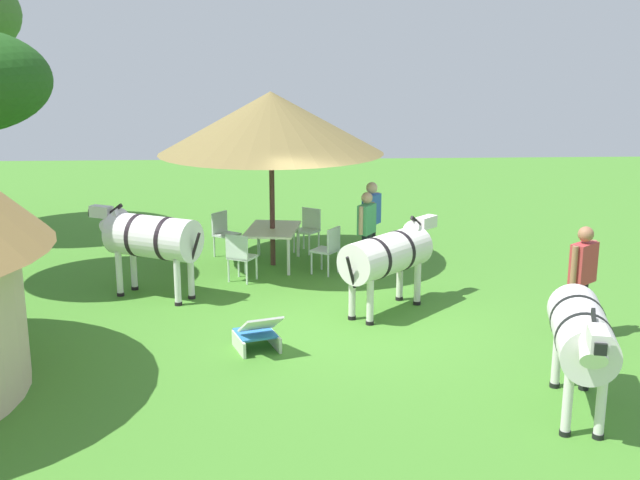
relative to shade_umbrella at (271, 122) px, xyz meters
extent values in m
plane|color=#45832B|center=(-3.15, -1.27, -2.79)|extent=(36.00, 36.00, 0.00)
cylinder|color=#4F2E2A|center=(0.00, 0.00, -1.68)|extent=(0.10, 0.10, 2.21)
cone|color=olive|center=(0.00, 0.00, 0.00)|extent=(4.28, 4.28, 1.15)
cube|color=#EDE5CA|center=(0.00, 0.00, -2.07)|extent=(1.58, 1.15, 0.04)
cylinder|color=silver|center=(-0.60, 0.51, -2.44)|extent=(0.06, 0.06, 0.70)
cylinder|color=silver|center=(0.72, 0.30, -2.44)|extent=(0.06, 0.06, 0.70)
cylinder|color=silver|center=(-0.72, -0.30, -2.44)|extent=(0.06, 0.06, 0.70)
cylinder|color=silver|center=(0.60, -0.51, -2.44)|extent=(0.06, 0.06, 0.70)
cube|color=white|center=(-1.04, 0.54, -2.34)|extent=(0.58, 0.58, 0.04)
cube|color=white|center=(-1.21, 0.63, -2.11)|extent=(0.24, 0.41, 0.45)
cylinder|color=white|center=(-0.80, 0.63, -2.56)|extent=(0.04, 0.04, 0.45)
cylinder|color=white|center=(-0.97, 0.29, -2.56)|extent=(0.04, 0.04, 0.45)
cylinder|color=white|center=(-1.12, 0.80, -2.56)|extent=(0.04, 0.04, 0.45)
cylinder|color=white|center=(-1.29, 0.46, -2.56)|extent=(0.04, 0.04, 0.45)
cube|color=silver|center=(-0.64, -0.99, -2.34)|extent=(0.60, 0.59, 0.04)
cube|color=silver|center=(-0.75, -1.15, -2.11)|extent=(0.39, 0.27, 0.45)
cylinder|color=silver|center=(-0.70, -0.73, -2.56)|extent=(0.04, 0.04, 0.45)
cylinder|color=silver|center=(-0.39, -0.94, -2.56)|extent=(0.04, 0.04, 0.45)
cylinder|color=silver|center=(-0.90, -1.03, -2.56)|extent=(0.04, 0.04, 0.45)
cylinder|color=silver|center=(-0.58, -1.24, -2.56)|extent=(0.04, 0.04, 0.45)
cube|color=white|center=(0.95, -0.69, -2.34)|extent=(0.60, 0.60, 0.04)
cube|color=white|center=(1.11, -0.80, -2.11)|extent=(0.29, 0.38, 0.45)
cylinder|color=white|center=(0.70, -0.74, -2.56)|extent=(0.04, 0.04, 0.45)
cylinder|color=white|center=(0.92, -0.43, -2.56)|extent=(0.04, 0.04, 0.45)
cylinder|color=white|center=(0.99, -0.95, -2.56)|extent=(0.04, 0.04, 0.45)
cylinder|color=white|center=(1.21, -0.64, -2.56)|extent=(0.04, 0.04, 0.45)
cube|color=silver|center=(0.71, 0.94, -2.34)|extent=(0.60, 0.60, 0.04)
cube|color=silver|center=(0.82, 1.09, -2.11)|extent=(0.38, 0.30, 0.45)
cylinder|color=silver|center=(0.75, 0.68, -2.56)|extent=(0.04, 0.04, 0.45)
cylinder|color=silver|center=(0.45, 0.91, -2.56)|extent=(0.04, 0.04, 0.45)
cylinder|color=silver|center=(0.97, 0.97, -2.56)|extent=(0.04, 0.04, 0.45)
cylinder|color=silver|center=(0.66, 1.20, -2.56)|extent=(0.04, 0.04, 0.45)
cylinder|color=black|center=(-0.03, -1.96, -2.38)|extent=(0.12, 0.12, 0.82)
cylinder|color=black|center=(-0.15, -1.88, -2.38)|extent=(0.12, 0.12, 0.82)
cube|color=blue|center=(-0.09, -1.92, -1.67)|extent=(0.49, 0.41, 0.58)
cylinder|color=beige|center=(0.12, -2.06, -1.66)|extent=(0.09, 0.09, 0.55)
cylinder|color=beige|center=(-0.31, -1.78, -1.66)|extent=(0.09, 0.09, 0.55)
sphere|color=beige|center=(-0.09, -1.92, -1.25)|extent=(0.22, 0.22, 0.22)
cylinder|color=black|center=(-0.77, -1.72, -2.40)|extent=(0.11, 0.11, 0.78)
cylinder|color=black|center=(-0.66, -1.80, -2.40)|extent=(0.11, 0.11, 0.78)
cube|color=#449862|center=(-0.71, -1.76, -1.73)|extent=(0.46, 0.39, 0.55)
cylinder|color=tan|center=(-0.92, -1.63, -1.71)|extent=(0.08, 0.08, 0.52)
cylinder|color=tan|center=(-0.51, -1.89, -1.71)|extent=(0.08, 0.08, 0.52)
sphere|color=tan|center=(-0.71, -1.76, -1.33)|extent=(0.21, 0.21, 0.21)
cylinder|color=black|center=(-4.20, -4.49, -2.37)|extent=(0.12, 0.12, 0.84)
cylinder|color=black|center=(-4.11, -4.60, -2.37)|extent=(0.12, 0.12, 0.84)
cube|color=#B9393B|center=(-4.16, -4.55, -1.65)|extent=(0.45, 0.48, 0.59)
cylinder|color=#A26B4B|center=(-4.32, -4.35, -1.64)|extent=(0.09, 0.09, 0.56)
cylinder|color=#A26B4B|center=(-3.99, -4.74, -1.64)|extent=(0.09, 0.09, 0.56)
sphere|color=#A26B4B|center=(-4.16, -4.55, -1.22)|extent=(0.23, 0.23, 0.23)
cube|color=#3077BC|center=(-4.36, 0.21, -2.57)|extent=(0.69, 0.67, 0.03)
cube|color=silver|center=(-4.62, 0.13, -2.34)|extent=(0.67, 0.66, 0.34)
cube|color=beige|center=(-4.49, 0.44, -2.68)|extent=(0.59, 0.23, 0.22)
cube|color=beige|center=(-4.33, -0.05, -2.68)|extent=(0.59, 0.23, 0.22)
cylinder|color=silver|center=(-2.90, -1.84, -1.83)|extent=(1.67, 1.64, 0.65)
cylinder|color=black|center=(-3.14, -1.61, -1.83)|extent=(0.52, 0.54, 0.67)
cylinder|color=black|center=(-2.68, -2.05, -1.83)|extent=(0.52, 0.54, 0.67)
cylinder|color=silver|center=(-2.29, -2.43, -1.65)|extent=(0.59, 0.59, 0.50)
cube|color=silver|center=(-2.09, -2.62, -1.49)|extent=(0.41, 0.41, 0.20)
cube|color=black|center=(-1.96, -2.75, -1.52)|extent=(0.17, 0.17, 0.12)
cube|color=black|center=(-2.29, -2.43, -1.45)|extent=(0.29, 0.28, 0.28)
cylinder|color=silver|center=(-2.31, -2.16, -2.43)|extent=(0.11, 0.11, 0.71)
cylinder|color=black|center=(-2.31, -2.16, -2.76)|extent=(0.13, 0.13, 0.06)
cylinder|color=silver|center=(-2.56, -2.42, -2.43)|extent=(0.11, 0.11, 0.71)
cylinder|color=black|center=(-2.56, -2.42, -2.76)|extent=(0.13, 0.13, 0.06)
cylinder|color=silver|center=(-3.23, -1.27, -2.43)|extent=(0.11, 0.11, 0.71)
cylinder|color=black|center=(-3.23, -1.27, -2.76)|extent=(0.13, 0.13, 0.06)
cylinder|color=silver|center=(-3.48, -1.52, -2.43)|extent=(0.11, 0.11, 0.71)
cylinder|color=black|center=(-3.48, -1.52, -2.76)|extent=(0.13, 0.13, 0.06)
cylinder|color=black|center=(-3.54, -1.22, -1.93)|extent=(0.20, 0.20, 0.53)
cylinder|color=silver|center=(-1.95, 1.99, -1.72)|extent=(1.37, 1.73, 0.71)
cylinder|color=black|center=(-2.10, 1.71, -1.72)|extent=(0.68, 0.41, 0.73)
cylinder|color=black|center=(-1.82, 2.24, -1.72)|extent=(0.68, 0.41, 0.73)
cylinder|color=silver|center=(-1.58, 2.69, -1.54)|extent=(0.54, 0.64, 0.52)
cube|color=silver|center=(-1.45, 2.94, -1.38)|extent=(0.35, 0.44, 0.20)
cube|color=black|center=(-1.37, 3.10, -1.41)|extent=(0.16, 0.16, 0.12)
cube|color=black|center=(-1.58, 2.69, -1.34)|extent=(0.21, 0.34, 0.28)
cylinder|color=silver|center=(-1.85, 2.61, -2.39)|extent=(0.11, 0.11, 0.80)
cylinder|color=black|center=(-1.85, 2.61, -2.76)|extent=(0.13, 0.13, 0.06)
cylinder|color=silver|center=(-1.50, 2.43, -2.39)|extent=(0.11, 0.11, 0.80)
cylinder|color=black|center=(-1.50, 2.43, -2.76)|extent=(0.13, 0.13, 0.06)
cylinder|color=silver|center=(-2.40, 1.55, -2.39)|extent=(0.11, 0.11, 0.80)
cylinder|color=black|center=(-2.40, 1.55, -2.76)|extent=(0.13, 0.13, 0.06)
cylinder|color=silver|center=(-2.06, 1.37, -2.39)|extent=(0.11, 0.11, 0.80)
cylinder|color=black|center=(-2.06, 1.37, -2.76)|extent=(0.13, 0.13, 0.06)
cylinder|color=black|center=(-2.34, 1.25, -1.82)|extent=(0.15, 0.23, 0.53)
cylinder|color=silver|center=(-6.54, -3.61, -1.79)|extent=(1.80, 1.03, 0.64)
cylinder|color=black|center=(-6.22, -3.70, -1.79)|extent=(0.24, 0.65, 0.65)
cylinder|color=black|center=(-6.84, -3.54, -1.79)|extent=(0.24, 0.65, 0.65)
cylinder|color=silver|center=(-7.37, -3.41, -1.61)|extent=(0.59, 0.41, 0.49)
cube|color=silver|center=(-7.64, -3.34, -1.45)|extent=(0.43, 0.27, 0.20)
cube|color=black|center=(-7.81, -3.29, -1.48)|extent=(0.15, 0.15, 0.12)
cube|color=black|center=(-7.37, -3.41, -1.41)|extent=(0.36, 0.13, 0.28)
cylinder|color=silver|center=(-7.21, -3.63, -2.41)|extent=(0.11, 0.11, 0.76)
cylinder|color=black|center=(-7.21, -3.63, -2.76)|extent=(0.13, 0.13, 0.06)
cylinder|color=silver|center=(-7.13, -3.29, -2.41)|extent=(0.11, 0.11, 0.76)
cylinder|color=black|center=(-7.13, -3.29, -2.76)|extent=(0.13, 0.13, 0.06)
cylinder|color=silver|center=(-5.96, -3.94, -2.41)|extent=(0.11, 0.11, 0.76)
cylinder|color=black|center=(-5.96, -3.94, -2.76)|extent=(0.13, 0.13, 0.06)
cylinder|color=silver|center=(-5.88, -3.60, -2.41)|extent=(0.11, 0.11, 0.76)
cylinder|color=black|center=(-5.88, -3.60, -2.76)|extent=(0.13, 0.13, 0.06)
cylinder|color=black|center=(-5.67, -3.84, -1.89)|extent=(0.24, 0.11, 0.53)
camera|label=1|loc=(-14.86, -0.19, 1.40)|focal=43.90mm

